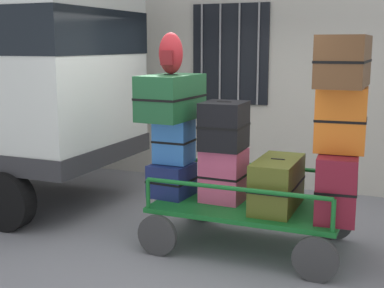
{
  "coord_description": "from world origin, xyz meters",
  "views": [
    {
      "loc": [
        2.01,
        -5.27,
        2.14
      ],
      "look_at": [
        -0.17,
        -0.07,
        1.08
      ],
      "focal_mm": 49.46,
      "sensor_mm": 36.0,
      "label": 1
    }
  ],
  "objects_px": {
    "suitcase_midleft_middle": "(224,126)",
    "suitcase_center_bottom": "(277,184)",
    "suitcase_midright_bottom": "(337,184)",
    "suitcase_midleft_bottom": "(224,175)",
    "luggage_cart": "(249,212)",
    "suitcase_left_top": "(171,97)",
    "suitcase_midright_middle": "(341,120)",
    "suitcase_left_middle": "(174,141)",
    "backpack": "(171,54)",
    "suitcase_midright_top": "(344,61)",
    "suitcase_left_bottom": "(172,180)"
  },
  "relations": [
    {
      "from": "suitcase_midleft_middle",
      "to": "suitcase_center_bottom",
      "type": "distance_m",
      "value": 0.82
    },
    {
      "from": "suitcase_midright_bottom",
      "to": "suitcase_midleft_bottom",
      "type": "bearing_deg",
      "value": 178.42
    },
    {
      "from": "luggage_cart",
      "to": "suitcase_midright_bottom",
      "type": "bearing_deg",
      "value": -1.02
    },
    {
      "from": "luggage_cart",
      "to": "suitcase_left_top",
      "type": "distance_m",
      "value": 1.5
    },
    {
      "from": "suitcase_left_top",
      "to": "suitcase_midleft_middle",
      "type": "distance_m",
      "value": 0.66
    },
    {
      "from": "suitcase_center_bottom",
      "to": "suitcase_midright_middle",
      "type": "distance_m",
      "value": 0.92
    },
    {
      "from": "suitcase_left_middle",
      "to": "suitcase_center_bottom",
      "type": "xyz_separation_m",
      "value": [
        1.19,
        -0.07,
        -0.36
      ]
    },
    {
      "from": "suitcase_center_bottom",
      "to": "suitcase_midright_bottom",
      "type": "relative_size",
      "value": 0.96
    },
    {
      "from": "suitcase_left_top",
      "to": "suitcase_midright_bottom",
      "type": "xyz_separation_m",
      "value": [
        1.79,
        0.01,
        -0.79
      ]
    },
    {
      "from": "suitcase_left_middle",
      "to": "suitcase_midleft_bottom",
      "type": "relative_size",
      "value": 0.87
    },
    {
      "from": "suitcase_center_bottom",
      "to": "suitcase_midright_middle",
      "type": "relative_size",
      "value": 1.34
    },
    {
      "from": "suitcase_center_bottom",
      "to": "backpack",
      "type": "xyz_separation_m",
      "value": [
        -1.2,
        -0.0,
        1.31
      ]
    },
    {
      "from": "suitcase_midleft_bottom",
      "to": "suitcase_midright_top",
      "type": "xyz_separation_m",
      "value": [
        1.19,
        -0.04,
        1.23
      ]
    },
    {
      "from": "suitcase_left_bottom",
      "to": "suitcase_center_bottom",
      "type": "bearing_deg",
      "value": 0.09
    },
    {
      "from": "suitcase_midleft_bottom",
      "to": "suitcase_midright_middle",
      "type": "xyz_separation_m",
      "value": [
        1.19,
        -0.02,
        0.67
      ]
    },
    {
      "from": "suitcase_midleft_middle",
      "to": "suitcase_midright_middle",
      "type": "distance_m",
      "value": 1.2
    },
    {
      "from": "backpack",
      "to": "suitcase_center_bottom",
      "type": "bearing_deg",
      "value": 0.01
    },
    {
      "from": "suitcase_left_middle",
      "to": "suitcase_left_top",
      "type": "relative_size",
      "value": 0.59
    },
    {
      "from": "suitcase_left_top",
      "to": "suitcase_midright_top",
      "type": "xyz_separation_m",
      "value": [
        1.79,
        0.01,
        0.41
      ]
    },
    {
      "from": "backpack",
      "to": "suitcase_midright_middle",
      "type": "bearing_deg",
      "value": 0.83
    },
    {
      "from": "suitcase_midright_bottom",
      "to": "suitcase_left_bottom",
      "type": "bearing_deg",
      "value": -179.59
    },
    {
      "from": "suitcase_midleft_middle",
      "to": "suitcase_left_middle",
      "type": "bearing_deg",
      "value": 177.07
    },
    {
      "from": "suitcase_left_top",
      "to": "suitcase_midleft_bottom",
      "type": "height_order",
      "value": "suitcase_left_top"
    },
    {
      "from": "suitcase_midleft_bottom",
      "to": "backpack",
      "type": "relative_size",
      "value": 1.3
    },
    {
      "from": "suitcase_midright_top",
      "to": "suitcase_midleft_middle",
      "type": "bearing_deg",
      "value": 178.67
    },
    {
      "from": "luggage_cart",
      "to": "suitcase_left_middle",
      "type": "relative_size",
      "value": 4.1
    },
    {
      "from": "suitcase_midright_top",
      "to": "suitcase_midright_bottom",
      "type": "bearing_deg",
      "value": 90.0
    },
    {
      "from": "suitcase_midleft_middle",
      "to": "suitcase_midright_middle",
      "type": "height_order",
      "value": "suitcase_midright_middle"
    },
    {
      "from": "luggage_cart",
      "to": "suitcase_center_bottom",
      "type": "distance_m",
      "value": 0.46
    },
    {
      "from": "suitcase_left_middle",
      "to": "suitcase_midright_top",
      "type": "relative_size",
      "value": 0.58
    },
    {
      "from": "luggage_cart",
      "to": "suitcase_left_bottom",
      "type": "bearing_deg",
      "value": -178.15
    },
    {
      "from": "suitcase_left_top",
      "to": "suitcase_midright_middle",
      "type": "height_order",
      "value": "suitcase_left_top"
    },
    {
      "from": "suitcase_left_middle",
      "to": "suitcase_midleft_bottom",
      "type": "xyz_separation_m",
      "value": [
        0.6,
        -0.02,
        -0.33
      ]
    },
    {
      "from": "suitcase_left_middle",
      "to": "suitcase_left_top",
      "type": "xyz_separation_m",
      "value": [
        0.0,
        -0.07,
        0.49
      ]
    },
    {
      "from": "suitcase_left_bottom",
      "to": "suitcase_midleft_bottom",
      "type": "distance_m",
      "value": 0.61
    },
    {
      "from": "suitcase_left_middle",
      "to": "backpack",
      "type": "height_order",
      "value": "backpack"
    },
    {
      "from": "luggage_cart",
      "to": "backpack",
      "type": "bearing_deg",
      "value": -178.26
    },
    {
      "from": "suitcase_midleft_bottom",
      "to": "suitcase_midright_middle",
      "type": "height_order",
      "value": "suitcase_midright_middle"
    },
    {
      "from": "luggage_cart",
      "to": "suitcase_left_top",
      "type": "relative_size",
      "value": 2.4
    },
    {
      "from": "suitcase_left_bottom",
      "to": "backpack",
      "type": "relative_size",
      "value": 1.1
    },
    {
      "from": "backpack",
      "to": "suitcase_midleft_middle",
      "type": "bearing_deg",
      "value": 3.47
    },
    {
      "from": "suitcase_left_top",
      "to": "suitcase_center_bottom",
      "type": "relative_size",
      "value": 1.01
    },
    {
      "from": "suitcase_left_top",
      "to": "suitcase_midright_bottom",
      "type": "relative_size",
      "value": 0.96
    },
    {
      "from": "suitcase_center_bottom",
      "to": "suitcase_midright_middle",
      "type": "height_order",
      "value": "suitcase_midright_middle"
    },
    {
      "from": "suitcase_left_bottom",
      "to": "suitcase_midleft_bottom",
      "type": "bearing_deg",
      "value": 4.4
    },
    {
      "from": "suitcase_midleft_middle",
      "to": "suitcase_midright_top",
      "type": "distance_m",
      "value": 1.38
    },
    {
      "from": "suitcase_left_bottom",
      "to": "suitcase_left_top",
      "type": "xyz_separation_m",
      "value": [
        0.0,
        -0.0,
        0.92
      ]
    },
    {
      "from": "suitcase_midright_top",
      "to": "backpack",
      "type": "relative_size",
      "value": 1.95
    },
    {
      "from": "suitcase_midleft_bottom",
      "to": "suitcase_center_bottom",
      "type": "height_order",
      "value": "suitcase_midleft_bottom"
    },
    {
      "from": "luggage_cart",
      "to": "suitcase_midleft_bottom",
      "type": "relative_size",
      "value": 3.56
    }
  ]
}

